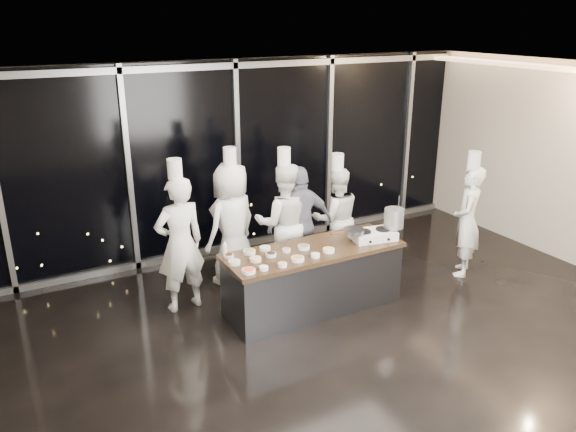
{
  "coord_description": "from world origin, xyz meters",
  "views": [
    {
      "loc": [
        -3.59,
        -5.03,
        3.84
      ],
      "look_at": [
        -0.23,
        1.2,
        1.31
      ],
      "focal_mm": 35.0,
      "sensor_mm": 36.0,
      "label": 1
    }
  ],
  "objects_px": {
    "stock_pot": "(394,218)",
    "chef_side": "(467,220)",
    "frying_pan": "(353,231)",
    "stove": "(373,235)",
    "demo_counter": "(313,279)",
    "chef_center": "(284,222)",
    "chef_right": "(336,218)",
    "chef_far_left": "(180,243)",
    "chef_left": "(232,224)",
    "guest": "(300,224)"
  },
  "relations": [
    {
      "from": "frying_pan",
      "to": "chef_left",
      "type": "xyz_separation_m",
      "value": [
        -1.23,
        1.34,
        -0.12
      ]
    },
    {
      "from": "demo_counter",
      "to": "chef_right",
      "type": "bearing_deg",
      "value": 45.39
    },
    {
      "from": "stock_pot",
      "to": "chef_far_left",
      "type": "distance_m",
      "value": 2.97
    },
    {
      "from": "guest",
      "to": "chef_right",
      "type": "relative_size",
      "value": 0.96
    },
    {
      "from": "frying_pan",
      "to": "chef_far_left",
      "type": "distance_m",
      "value": 2.35
    },
    {
      "from": "frying_pan",
      "to": "chef_side",
      "type": "bearing_deg",
      "value": 7.86
    },
    {
      "from": "stock_pot",
      "to": "chef_right",
      "type": "height_order",
      "value": "chef_right"
    },
    {
      "from": "stock_pot",
      "to": "chef_side",
      "type": "bearing_deg",
      "value": 0.97
    },
    {
      "from": "frying_pan",
      "to": "chef_far_left",
      "type": "relative_size",
      "value": 0.25
    },
    {
      "from": "frying_pan",
      "to": "chef_right",
      "type": "relative_size",
      "value": 0.28
    },
    {
      "from": "chef_center",
      "to": "guest",
      "type": "height_order",
      "value": "chef_center"
    },
    {
      "from": "stove",
      "to": "chef_far_left",
      "type": "xyz_separation_m",
      "value": [
        -2.47,
        0.99,
        -0.0
      ]
    },
    {
      "from": "demo_counter",
      "to": "guest",
      "type": "height_order",
      "value": "guest"
    },
    {
      "from": "chef_left",
      "to": "guest",
      "type": "xyz_separation_m",
      "value": [
        0.94,
        -0.38,
        -0.05
      ]
    },
    {
      "from": "chef_far_left",
      "to": "chef_right",
      "type": "xyz_separation_m",
      "value": [
        2.6,
        0.17,
        -0.14
      ]
    },
    {
      "from": "frying_pan",
      "to": "chef_side",
      "type": "distance_m",
      "value": 2.08
    },
    {
      "from": "chef_right",
      "to": "stove",
      "type": "bearing_deg",
      "value": 95.5
    },
    {
      "from": "guest",
      "to": "chef_side",
      "type": "relative_size",
      "value": 0.91
    },
    {
      "from": "frying_pan",
      "to": "stock_pot",
      "type": "xyz_separation_m",
      "value": [
        0.61,
        -0.1,
        0.11
      ]
    },
    {
      "from": "stock_pot",
      "to": "chef_center",
      "type": "xyz_separation_m",
      "value": [
        -1.12,
        1.17,
        -0.25
      ]
    },
    {
      "from": "frying_pan",
      "to": "chef_right",
      "type": "xyz_separation_m",
      "value": [
        0.45,
        1.11,
        -0.24
      ]
    },
    {
      "from": "demo_counter",
      "to": "stove",
      "type": "xyz_separation_m",
      "value": [
        0.91,
        -0.1,
        0.51
      ]
    },
    {
      "from": "frying_pan",
      "to": "guest",
      "type": "relative_size",
      "value": 0.3
    },
    {
      "from": "chef_far_left",
      "to": "chef_right",
      "type": "relative_size",
      "value": 1.14
    },
    {
      "from": "frying_pan",
      "to": "guest",
      "type": "xyz_separation_m",
      "value": [
        -0.28,
        0.97,
        -0.17
      ]
    },
    {
      "from": "stove",
      "to": "chef_right",
      "type": "height_order",
      "value": "chef_right"
    },
    {
      "from": "chef_right",
      "to": "guest",
      "type": "bearing_deg",
      "value": 23.46
    },
    {
      "from": "chef_right",
      "to": "chef_side",
      "type": "distance_m",
      "value": 2.01
    },
    {
      "from": "stock_pot",
      "to": "chef_side",
      "type": "distance_m",
      "value": 1.48
    },
    {
      "from": "stock_pot",
      "to": "chef_left",
      "type": "xyz_separation_m",
      "value": [
        -1.84,
        1.45,
        -0.24
      ]
    },
    {
      "from": "chef_far_left",
      "to": "guest",
      "type": "height_order",
      "value": "chef_far_left"
    },
    {
      "from": "chef_center",
      "to": "chef_side",
      "type": "relative_size",
      "value": 1.05
    },
    {
      "from": "stock_pot",
      "to": "chef_left",
      "type": "height_order",
      "value": "chef_left"
    },
    {
      "from": "frying_pan",
      "to": "chef_center",
      "type": "height_order",
      "value": "chef_center"
    },
    {
      "from": "stock_pot",
      "to": "chef_far_left",
      "type": "xyz_separation_m",
      "value": [
        -2.77,
        1.04,
        -0.21
      ]
    },
    {
      "from": "frying_pan",
      "to": "stove",
      "type": "bearing_deg",
      "value": 1.12
    },
    {
      "from": "chef_left",
      "to": "chef_right",
      "type": "relative_size",
      "value": 1.12
    },
    {
      "from": "frying_pan",
      "to": "chef_center",
      "type": "distance_m",
      "value": 1.19
    },
    {
      "from": "stove",
      "to": "chef_center",
      "type": "height_order",
      "value": "chef_center"
    },
    {
      "from": "chef_center",
      "to": "chef_far_left",
      "type": "bearing_deg",
      "value": 27.22
    },
    {
      "from": "demo_counter",
      "to": "chef_center",
      "type": "xyz_separation_m",
      "value": [
        0.09,
        1.01,
        0.47
      ]
    },
    {
      "from": "frying_pan",
      "to": "chef_side",
      "type": "relative_size",
      "value": 0.27
    },
    {
      "from": "chef_left",
      "to": "chef_center",
      "type": "relative_size",
      "value": 1.01
    },
    {
      "from": "chef_far_left",
      "to": "chef_right",
      "type": "bearing_deg",
      "value": 177.17
    },
    {
      "from": "chef_right",
      "to": "chef_left",
      "type": "bearing_deg",
      "value": 4.32
    },
    {
      "from": "demo_counter",
      "to": "frying_pan",
      "type": "distance_m",
      "value": 0.85
    },
    {
      "from": "chef_far_left",
      "to": "chef_center",
      "type": "distance_m",
      "value": 1.66
    },
    {
      "from": "stove",
      "to": "chef_side",
      "type": "bearing_deg",
      "value": 9.06
    },
    {
      "from": "demo_counter",
      "to": "chef_center",
      "type": "bearing_deg",
      "value": 84.82
    },
    {
      "from": "frying_pan",
      "to": "stock_pot",
      "type": "height_order",
      "value": "stock_pot"
    }
  ]
}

